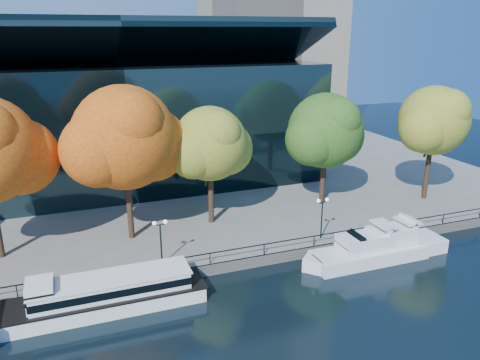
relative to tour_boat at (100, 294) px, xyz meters
name	(u,v)px	position (x,y,z in m)	size (l,w,h in m)	color
ground	(222,293)	(9.21, -0.97, -1.31)	(160.00, 160.00, 0.00)	black
promenade	(146,167)	(9.21, 35.41, -0.81)	(90.00, 67.08, 1.00)	slate
railing	(210,253)	(9.21, 2.28, 0.63)	(88.20, 0.08, 0.99)	black
convention_building	(117,121)	(5.21, 30.82, 7.20)	(50.00, 24.57, 21.43)	black
tour_boat	(100,294)	(0.00, 0.00, 0.00)	(16.24, 3.62, 3.08)	white
cruiser_near	(365,251)	(22.87, -0.46, -0.22)	(12.09, 3.11, 3.50)	white
cruiser_far	(391,244)	(25.87, -0.21, -0.17)	(11.01, 3.05, 3.60)	white
tree_2	(127,140)	(3.89, 9.87, 9.27)	(11.82, 9.69, 14.51)	black
tree_3	(212,145)	(12.14, 10.88, 7.85)	(9.24, 7.58, 12.02)	black
tree_4	(327,132)	(25.60, 11.72, 7.99)	(10.33, 8.47, 12.61)	black
tree_5	(435,122)	(37.89, 9.04, 8.78)	(9.77, 8.01, 13.17)	black
lamp_1	(160,232)	(5.34, 3.53, 2.67)	(1.26, 0.36, 4.03)	black
lamp_2	(322,209)	(20.65, 3.53, 2.67)	(1.26, 0.36, 4.03)	black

